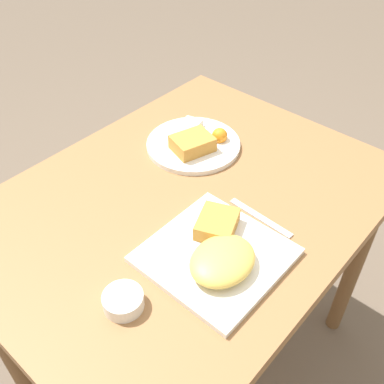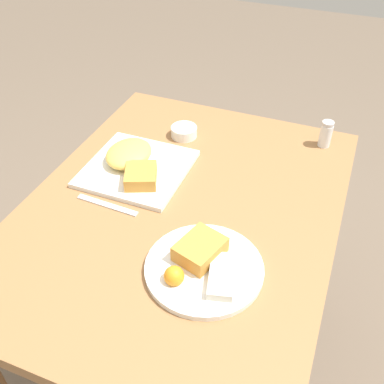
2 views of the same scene
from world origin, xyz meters
name	(u,v)px [view 1 (image 1 of 2)]	position (x,y,z in m)	size (l,w,h in m)	color
ground_plane	(188,353)	(0.00, 0.00, 0.00)	(8.00, 8.00, 0.00)	brown
dining_table	(186,225)	(0.00, 0.00, 0.65)	(1.02, 0.78, 0.75)	olive
plate_square_near	(218,253)	(-0.10, -0.18, 0.77)	(0.27, 0.27, 0.06)	white
plate_oval_far	(194,143)	(0.17, 0.12, 0.76)	(0.26, 0.26, 0.05)	white
sauce_ramekin	(123,301)	(-0.31, -0.12, 0.76)	(0.08, 0.08, 0.03)	white
butter_knife	(260,218)	(0.07, -0.18, 0.75)	(0.02, 0.17, 0.00)	silver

